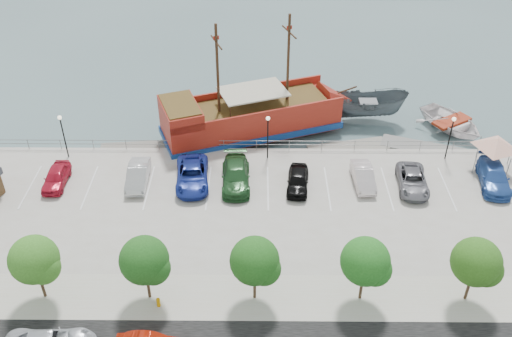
{
  "coord_description": "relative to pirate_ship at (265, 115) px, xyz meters",
  "views": [
    {
      "loc": [
        -0.72,
        -35.91,
        29.1
      ],
      "look_at": [
        -1.0,
        2.0,
        2.0
      ],
      "focal_mm": 40.0,
      "sensor_mm": 36.0,
      "label": 1
    }
  ],
  "objects": [
    {
      "name": "parked_car_c",
      "position": [
        -6.17,
        -9.51,
        -0.29
      ],
      "size": [
        3.16,
        6.01,
        1.61
      ],
      "primitive_type": "imported",
      "rotation": [
        0.0,
        0.0,
        0.09
      ],
      "color": "navy",
      "rests_on": "land_slab"
    },
    {
      "name": "canopy_tent",
      "position": [
        19.73,
        -7.2,
        2.02
      ],
      "size": [
        5.68,
        5.68,
        3.59
      ],
      "rotation": [
        0.0,
        0.0,
        -0.42
      ],
      "color": "slate",
      "rests_on": "land_slab"
    },
    {
      "name": "parked_car_g",
      "position": [
        12.25,
        -9.99,
        -0.4
      ],
      "size": [
        2.71,
        5.21,
        1.4
      ],
      "primitive_type": "imported",
      "rotation": [
        0.0,
        0.0,
        -0.08
      ],
      "color": "slate",
      "rests_on": "land_slab"
    },
    {
      "name": "tree_f",
      "position": [
        13.35,
        -22.23,
        2.2
      ],
      "size": [
        3.3,
        3.2,
        5.0
      ],
      "color": "#473321",
      "rests_on": "sidewalk"
    },
    {
      "name": "parked_car_f",
      "position": [
        8.22,
        -9.44,
        -0.37
      ],
      "size": [
        1.75,
        4.49,
        1.46
      ],
      "primitive_type": "imported",
      "rotation": [
        0.0,
        0.0,
        0.05
      ],
      "color": "silver",
      "rests_on": "land_slab"
    },
    {
      "name": "tree_c",
      "position": [
        -7.65,
        -22.23,
        2.2
      ],
      "size": [
        3.3,
        3.2,
        5.0
      ],
      "color": "#473321",
      "rests_on": "sidewalk"
    },
    {
      "name": "parked_car_e",
      "position": [
        2.69,
        -10.04,
        -0.36
      ],
      "size": [
        2.19,
        4.5,
        1.48
      ],
      "primitive_type": "imported",
      "rotation": [
        0.0,
        0.0,
        -0.1
      ],
      "color": "black",
      "rests_on": "land_slab"
    },
    {
      "name": "tree_e",
      "position": [
        6.35,
        -22.23,
        2.2
      ],
      "size": [
        3.3,
        3.2,
        5.0
      ],
      "color": "#473321",
      "rests_on": "sidewalk"
    },
    {
      "name": "seawall_railing",
      "position": [
        0.2,
        -4.35,
        -0.57
      ],
      "size": [
        50.0,
        0.06,
        1.0
      ],
      "color": "slate",
      "rests_on": "land_slab"
    },
    {
      "name": "fire_hydrant",
      "position": [
        -7.08,
        -22.95,
        -0.68
      ],
      "size": [
        0.26,
        0.26,
        0.76
      ],
      "rotation": [
        0.0,
        0.0,
        -0.34
      ],
      "color": "#CF8C00",
      "rests_on": "sidewalk"
    },
    {
      "name": "parked_car_h",
      "position": [
        19.14,
        -9.49,
        -0.3
      ],
      "size": [
        2.95,
        5.75,
        1.59
      ],
      "primitive_type": "imported",
      "rotation": [
        0.0,
        0.0,
        -0.13
      ],
      "color": "#294F9C",
      "rests_on": "land_slab"
    },
    {
      "name": "pirate_ship",
      "position": [
        0.0,
        0.0,
        0.0
      ],
      "size": [
        20.14,
        11.78,
        12.52
      ],
      "rotation": [
        0.0,
        0.0,
        0.36
      ],
      "color": "maroon",
      "rests_on": "ground"
    },
    {
      "name": "tree_d",
      "position": [
        -0.65,
        -22.23,
        2.2
      ],
      "size": [
        3.3,
        3.2,
        5.0
      ],
      "color": "#473321",
      "rests_on": "sidewalk"
    },
    {
      "name": "parked_car_d",
      "position": [
        -2.5,
        -9.53,
        -0.26
      ],
      "size": [
        2.57,
        5.83,
        1.67
      ],
      "primitive_type": "imported",
      "rotation": [
        0.0,
        0.0,
        0.04
      ],
      "color": "#1F4B23",
      "rests_on": "land_slab"
    },
    {
      "name": "patrol_boat",
      "position": [
        10.45,
        2.68,
        -0.57
      ],
      "size": [
        7.91,
        3.01,
        3.05
      ],
      "primitive_type": "imported",
      "rotation": [
        0.0,
        0.0,
        1.57
      ],
      "color": "#4A5459",
      "rests_on": "ground"
    },
    {
      "name": "tree_b",
      "position": [
        -14.65,
        -22.23,
        2.2
      ],
      "size": [
        3.3,
        3.2,
        5.0
      ],
      "color": "#473321",
      "rests_on": "sidewalk"
    },
    {
      "name": "lamp_post_left",
      "position": [
        -17.8,
        -5.65,
        1.84
      ],
      "size": [
        0.36,
        0.36,
        4.28
      ],
      "color": "black",
      "rests_on": "land_slab"
    },
    {
      "name": "lamp_post_mid",
      "position": [
        0.2,
        -5.65,
        1.84
      ],
      "size": [
        0.36,
        0.36,
        4.28
      ],
      "color": "black",
      "rests_on": "land_slab"
    },
    {
      "name": "dock_west",
      "position": [
        -12.47,
        -2.95,
        -1.92
      ],
      "size": [
        6.41,
        2.38,
        0.36
      ],
      "primitive_type": "cube",
      "rotation": [
        0.0,
        0.0,
        0.09
      ],
      "color": "slate",
      "rests_on": "ground"
    },
    {
      "name": "dock_mid",
      "position": [
        7.89,
        -2.95,
        -1.88
      ],
      "size": [
        7.87,
        3.77,
        0.43
      ],
      "primitive_type": "cube",
      "rotation": [
        0.0,
        0.0,
        0.22
      ],
      "color": "gray",
      "rests_on": "ground"
    },
    {
      "name": "sidewalk",
      "position": [
        0.2,
        -22.15,
        -1.08
      ],
      "size": [
        100.0,
        4.0,
        0.05
      ],
      "primitive_type": "cube",
      "color": "#ACA692",
      "rests_on": "land_slab"
    },
    {
      "name": "parked_car_a",
      "position": [
        -17.59,
        -9.72,
        -0.37
      ],
      "size": [
        1.76,
        4.28,
        1.45
      ],
      "primitive_type": "imported",
      "rotation": [
        0.0,
        0.0,
        0.01
      ],
      "color": "#B5162C",
      "rests_on": "land_slab"
    },
    {
      "name": "dock_east",
      "position": [
        14.96,
        -2.95,
        -1.87
      ],
      "size": [
        8.08,
        4.71,
        0.44
      ],
      "primitive_type": "cube",
      "rotation": [
        0.0,
        0.0,
        -0.34
      ],
      "color": "slate",
      "rests_on": "ground"
    },
    {
      "name": "speedboat",
      "position": [
        18.55,
        0.76,
        -1.37
      ],
      "size": [
        7.98,
        8.65,
        1.46
      ],
      "primitive_type": "imported",
      "rotation": [
        0.0,
        0.0,
        0.55
      ],
      "color": "white",
      "rests_on": "ground"
    },
    {
      "name": "parked_car_b",
      "position": [
        -10.76,
        -9.49,
        -0.32
      ],
      "size": [
        1.77,
        4.73,
        1.54
      ],
      "primitive_type": "imported",
      "rotation": [
        0.0,
        0.0,
        0.03
      ],
      "color": "#B7B7B7",
      "rests_on": "land_slab"
    },
    {
      "name": "lamp_post_right",
      "position": [
        16.2,
        -5.65,
        1.84
      ],
      "size": [
        0.36,
        0.36,
        4.28
      ],
      "color": "black",
      "rests_on": "land_slab"
    },
    {
      "name": "ground",
      "position": [
        0.2,
        -12.15,
        -2.1
      ],
      "size": [
        160.0,
        160.0,
        0.0
      ],
      "primitive_type": "plane",
      "color": "#485F64"
    }
  ]
}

